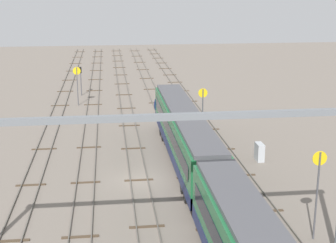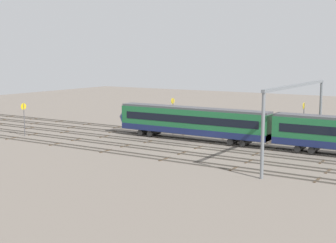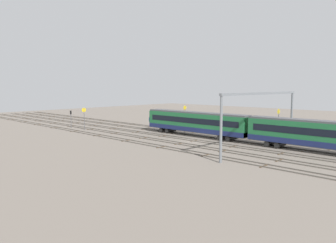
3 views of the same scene
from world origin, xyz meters
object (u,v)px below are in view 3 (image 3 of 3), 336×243
(speed_sign_far_trackside, at_px, (84,115))
(relay_cabinet, at_px, (215,129))
(overhead_gantry, at_px, (262,106))
(signal_light_trackside_departure, at_px, (71,116))
(speed_sign_near_foreground, at_px, (185,115))
(speed_sign_mid_trackside, at_px, (278,121))

(speed_sign_far_trackside, bearing_deg, relay_cabinet, -143.56)
(overhead_gantry, relative_size, signal_light_trackside_departure, 5.42)
(speed_sign_near_foreground, relative_size, speed_sign_far_trackside, 1.14)
(speed_sign_mid_trackside, distance_m, speed_sign_far_trackside, 42.27)
(signal_light_trackside_departure, bearing_deg, overhead_gantry, -172.67)
(speed_sign_mid_trackside, height_order, speed_sign_far_trackside, speed_sign_mid_trackside)
(speed_sign_mid_trackside, bearing_deg, speed_sign_near_foreground, 10.13)
(speed_sign_near_foreground, bearing_deg, speed_sign_far_trackside, 34.82)
(relay_cabinet, bearing_deg, speed_sign_mid_trackside, 176.40)
(speed_sign_mid_trackside, relative_size, speed_sign_far_trackside, 1.14)
(speed_sign_far_trackside, bearing_deg, overhead_gantry, -171.35)
(speed_sign_far_trackside, xyz_separation_m, relay_cabinet, (-24.01, -17.73, -2.63))
(speed_sign_near_foreground, distance_m, relay_cabinet, 7.24)
(speed_sign_near_foreground, relative_size, speed_sign_mid_trackside, 0.99)
(speed_sign_far_trackside, height_order, signal_light_trackside_departure, speed_sign_far_trackside)
(signal_light_trackside_departure, relative_size, relay_cabinet, 2.57)
(signal_light_trackside_departure, distance_m, relay_cabinet, 35.03)
(speed_sign_mid_trackside, height_order, signal_light_trackside_departure, speed_sign_mid_trackside)
(overhead_gantry, relative_size, speed_sign_mid_trackside, 3.85)
(speed_sign_near_foreground, height_order, speed_sign_far_trackside, speed_sign_near_foreground)
(overhead_gantry, bearing_deg, speed_sign_near_foreground, -17.89)
(speed_sign_far_trackside, relative_size, relay_cabinet, 3.17)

